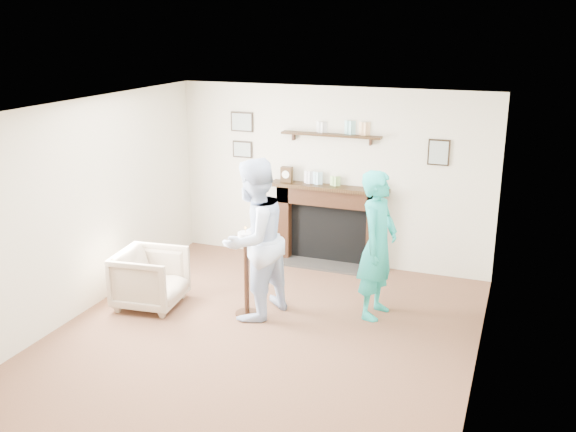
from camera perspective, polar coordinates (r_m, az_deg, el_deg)
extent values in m
plane|color=brown|center=(7.20, -2.25, -10.62)|extent=(5.00, 5.00, 0.00)
cube|color=beige|center=(8.98, 3.88, 3.50)|extent=(4.50, 0.04, 2.50)
cube|color=beige|center=(7.84, -17.68, 0.73)|extent=(0.04, 5.00, 2.50)
cube|color=beige|center=(6.23, 17.08, -3.33)|extent=(0.04, 5.00, 2.50)
cube|color=white|center=(6.44, -2.50, 9.52)|extent=(4.50, 5.00, 0.04)
cube|color=black|center=(9.28, -0.28, -0.50)|extent=(0.18, 0.20, 1.10)
cube|color=black|center=(8.92, 7.66, -1.39)|extent=(0.18, 0.20, 1.10)
cube|color=black|center=(8.96, 3.66, 1.68)|extent=(1.50, 0.20, 0.24)
cube|color=black|center=(9.18, 3.73, -1.53)|extent=(1.14, 0.06, 0.86)
cube|color=#312E2B|center=(9.15, 3.33, -4.35)|extent=(1.60, 0.44, 0.03)
cube|color=black|center=(8.89, 3.62, 2.53)|extent=(1.68, 0.26, 0.05)
cube|color=black|center=(8.79, 3.82, 7.20)|extent=(1.40, 0.15, 0.03)
cube|color=black|center=(9.31, -4.11, 8.35)|extent=(0.34, 0.03, 0.28)
cube|color=black|center=(9.38, -4.06, 5.93)|extent=(0.30, 0.03, 0.24)
cube|color=black|center=(8.58, 13.26, 5.52)|extent=(0.28, 0.03, 0.34)
cube|color=black|center=(9.06, -0.12, 3.71)|extent=(0.16, 0.09, 0.22)
cylinder|color=white|center=(9.01, -0.23, 3.71)|extent=(0.11, 0.01, 0.11)
sphere|color=green|center=(8.71, 7.66, 2.69)|extent=(0.12, 0.12, 0.12)
imported|color=tan|center=(8.10, -11.98, -7.73)|extent=(0.84, 0.83, 0.70)
imported|color=#A4B3CE|center=(7.69, -2.98, -8.76)|extent=(0.94, 1.08, 1.88)
imported|color=teal|center=(7.76, 7.72, -8.63)|extent=(0.50, 0.69, 1.74)
cylinder|color=black|center=(7.71, -3.66, -8.62)|extent=(0.28, 0.28, 0.02)
cylinder|color=black|center=(7.52, -3.72, -5.46)|extent=(0.06, 0.06, 0.90)
cylinder|color=black|center=(7.36, -3.79, -2.11)|extent=(0.34, 0.34, 0.03)
cylinder|color=silver|center=(7.35, -3.79, -1.98)|extent=(0.23, 0.23, 0.01)
cylinder|color=white|center=(7.34, -3.80, -1.72)|extent=(0.18, 0.18, 0.06)
cylinder|color=beige|center=(7.32, -3.81, -1.29)|extent=(0.01, 0.01, 0.05)
sphere|color=orange|center=(7.31, -3.81, -1.04)|extent=(0.02, 0.02, 0.02)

